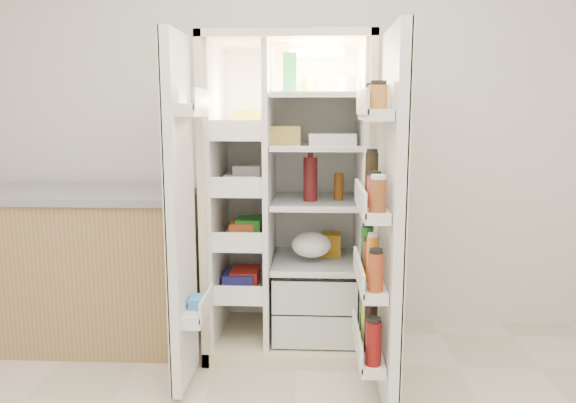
{
  "coord_description": "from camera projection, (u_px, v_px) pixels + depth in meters",
  "views": [
    {
      "loc": [
        0.08,
        -1.52,
        1.4
      ],
      "look_at": [
        -0.05,
        1.25,
        0.93
      ],
      "focal_mm": 34.0,
      "sensor_mm": 36.0,
      "label": 1
    }
  ],
  "objects": [
    {
      "name": "refrigerator",
      "position": [
        292.0,
        222.0,
        3.24
      ],
      "size": [
        0.92,
        0.7,
        1.8
      ],
      "color": "beige",
      "rests_on": "floor"
    },
    {
      "name": "wall_back",
      "position": [
        301.0,
        118.0,
        3.48
      ],
      "size": [
        4.0,
        0.02,
        2.7
      ],
      "primitive_type": "cube",
      "color": "silver",
      "rests_on": "floor"
    },
    {
      "name": "freezer_door",
      "position": [
        181.0,
        216.0,
        2.65
      ],
      "size": [
        0.15,
        0.4,
        1.72
      ],
      "color": "white",
      "rests_on": "floor"
    },
    {
      "name": "kitchen_counter",
      "position": [
        89.0,
        266.0,
        3.31
      ],
      "size": [
        1.28,
        0.68,
        0.93
      ],
      "color": "#9F7C4F",
      "rests_on": "floor"
    },
    {
      "name": "fridge_door",
      "position": [
        386.0,
        225.0,
        2.52
      ],
      "size": [
        0.17,
        0.58,
        1.72
      ],
      "color": "white",
      "rests_on": "floor"
    }
  ]
}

